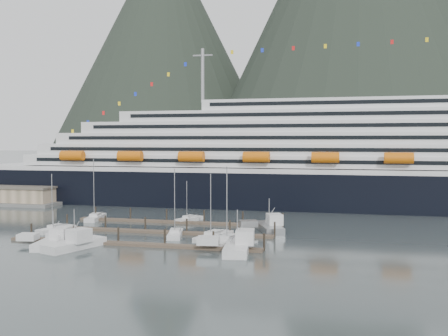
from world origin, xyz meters
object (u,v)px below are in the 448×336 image
Objects in this scene: sailboat_a at (56,230)px; sailboat_c at (175,234)px; cruise_ship at (339,165)px; trawler_a at (53,241)px; sailboat_h at (230,242)px; trawler_b at (74,243)px; sailboat_f at (189,220)px; trawler_e at (268,227)px; sailboat_d at (214,237)px; trawler_d at (236,246)px; sailboat_e at (95,218)px.

sailboat_c is (25.77, 0.65, 0.01)m from sailboat_a.
cruise_ship is 84.68m from trawler_a.
sailboat_h reaches higher than trawler_b.
trawler_e is at bearing -92.18° from sailboat_f.
trawler_b is 1.01× the size of trawler_e.
sailboat_a reaches higher than trawler_a.
sailboat_d is at bearing -108.40° from sailboat_c.
trawler_e is (30.34, 25.53, -0.00)m from trawler_b.
cruise_ship reaches higher than trawler_d.
trawler_d is at bearing -134.47° from sailboat_e.
trawler_d is (14.60, -10.59, 0.55)m from sailboat_c.
trawler_b is (-43.58, -69.90, -11.09)m from cruise_ship.
trawler_a is at bearing -133.53° from sailboat_a.
trawler_e is at bearing -22.50° from sailboat_d.
trawler_d is (33.14, 2.97, 0.09)m from trawler_a.
cruise_ship is at bearing -21.20° from trawler_d.
sailboat_c is 13.10m from sailboat_h.
sailboat_h reaches higher than sailboat_c.
cruise_ship is 15.52× the size of trawler_d.
sailboat_a reaches higher than trawler_e.
sailboat_a is 14.81m from trawler_a.
sailboat_d is 0.97× the size of trawler_d.
trawler_a is (-48.68, -68.38, -11.16)m from cruise_ship.
cruise_ship reaches higher than trawler_b.
sailboat_d is at bearing -72.75° from sailboat_a.
sailboat_h reaches higher than trawler_d.
sailboat_d reaches higher than trawler_e.
sailboat_f is at bearing 43.89° from trawler_e.
trawler_d is at bearing -94.53° from trawler_a.
trawler_b is (-10.25, -34.42, 0.56)m from sailboat_f.
sailboat_h is at bearing -130.09° from sailboat_e.
sailboat_d is at bearing -111.77° from cruise_ship.
trawler_e is (4.76, 15.39, 0.50)m from sailboat_h.
trawler_a is (-15.35, -32.90, 0.49)m from sailboat_f.
trawler_e is (42.67, 11.10, 0.53)m from sailboat_a.
trawler_e is (2.29, 21.05, -0.03)m from trawler_d.
trawler_e is (-13.25, -44.37, -11.10)m from cruise_ship.
trawler_a is at bearing 132.26° from sailboat_d.
sailboat_a is 41.59m from trawler_d.
cruise_ship is at bearing -12.34° from trawler_b.
cruise_ship is 79.61m from sailboat_a.
cruise_ship is 68.70m from sailboat_e.
sailboat_c is 1.02× the size of trawler_d.
sailboat_c is 0.94× the size of sailboat_h.
sailboat_f is 0.81× the size of trawler_e.
cruise_ship is at bearing -21.53° from sailboat_f.
sailboat_e is at bearing 48.28° from trawler_d.
trawler_d is (40.38, -9.94, 0.56)m from sailboat_a.
trawler_d is at bearing -61.31° from trawler_b.
sailboat_f is (-11.19, 19.96, -0.03)m from sailboat_d.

